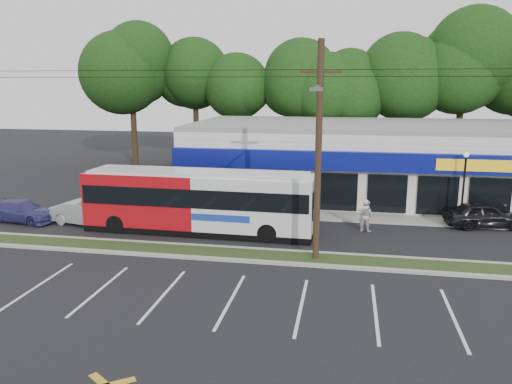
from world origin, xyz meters
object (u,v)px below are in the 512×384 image
object	(u,v)px
utility_pole	(315,146)
car_silver	(86,213)
metrobus	(199,200)
car_dark	(484,215)
pedestrian_a	(365,215)
pedestrian_b	(366,216)
lamp_post	(464,179)
car_blue	(22,211)

from	to	relation	value
utility_pole	car_silver	bearing A→B (deg)	164.55
metrobus	car_dark	distance (m)	16.32
car_dark	pedestrian_a	bearing A→B (deg)	97.38
utility_pole	pedestrian_a	bearing A→B (deg)	64.59
car_silver	pedestrian_b	distance (m)	16.11
car_silver	lamp_post	bearing A→B (deg)	-68.90
utility_pole	car_blue	xyz separation A→B (m)	(-17.55, 3.65, -4.78)
lamp_post	car_silver	bearing A→B (deg)	-169.10
utility_pole	pedestrian_a	xyz separation A→B (m)	(2.53, 5.33, -4.49)
metrobus	pedestrian_b	distance (m)	9.33
utility_pole	car_blue	world-z (taller)	utility_pole
lamp_post	car_dark	size ratio (longest dim) A/B	0.98
car_dark	car_silver	bearing A→B (deg)	89.87
car_dark	pedestrian_b	distance (m)	7.01
metrobus	pedestrian_b	size ratio (longest dim) A/B	7.26
car_dark	metrobus	bearing A→B (deg)	94.19
lamp_post	car_dark	bearing A→B (deg)	-24.68
pedestrian_b	utility_pole	bearing A→B (deg)	94.32
car_dark	car_silver	size ratio (longest dim) A/B	1.02
pedestrian_b	car_silver	bearing A→B (deg)	35.92
metrobus	pedestrian_b	bearing A→B (deg)	12.39
lamp_post	metrobus	world-z (taller)	lamp_post
utility_pole	lamp_post	world-z (taller)	utility_pole
utility_pole	lamp_post	xyz separation A→B (m)	(8.17, 7.87, -2.74)
car_dark	pedestrian_b	bearing A→B (deg)	97.08
pedestrian_a	pedestrian_b	xyz separation A→B (m)	(0.06, 0.05, -0.04)
lamp_post	pedestrian_a	xyz separation A→B (m)	(-5.64, -2.55, -1.75)
pedestrian_a	car_blue	bearing A→B (deg)	-0.33
utility_pole	pedestrian_a	size ratio (longest dim) A/B	27.12
car_silver	pedestrian_b	size ratio (longest dim) A/B	2.42
car_blue	pedestrian_a	xyz separation A→B (m)	(20.08, 1.67, 0.29)
utility_pole	metrobus	bearing A→B (deg)	151.29
metrobus	pedestrian_a	size ratio (longest dim) A/B	6.95
lamp_post	pedestrian_a	world-z (taller)	lamp_post
metrobus	car_dark	size ratio (longest dim) A/B	2.95
car_blue	car_silver	bearing A→B (deg)	-81.09
pedestrian_a	pedestrian_b	world-z (taller)	pedestrian_a
utility_pole	pedestrian_a	distance (m)	7.41
metrobus	car_blue	bearing A→B (deg)	-179.25
utility_pole	pedestrian_a	world-z (taller)	utility_pole
car_silver	pedestrian_b	bearing A→B (deg)	-73.86
car_silver	car_blue	xyz separation A→B (m)	(-4.12, -0.06, -0.07)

